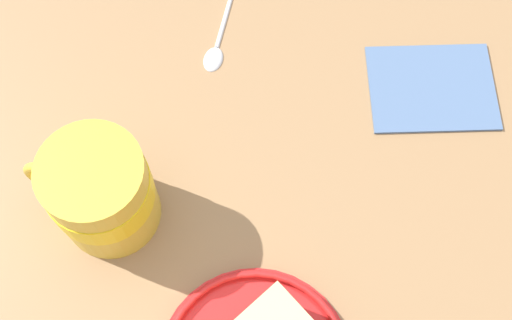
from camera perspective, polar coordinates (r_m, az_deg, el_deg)
name	(u,v)px	position (r cm, az deg, el deg)	size (l,w,h in cm)	color
ground_plane	(269,262)	(63.09, 1.11, -8.60)	(130.24, 130.24, 2.83)	#936D47
tea_mug	(100,191)	(59.32, -13.06, -2.60)	(9.10, 11.60, 10.52)	gold
teaspoon	(219,39)	(71.25, -3.19, 10.17)	(13.30, 3.75, 0.80)	silver
folded_napkin	(432,87)	(70.49, 14.69, 6.01)	(9.91, 12.64, 0.60)	slate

